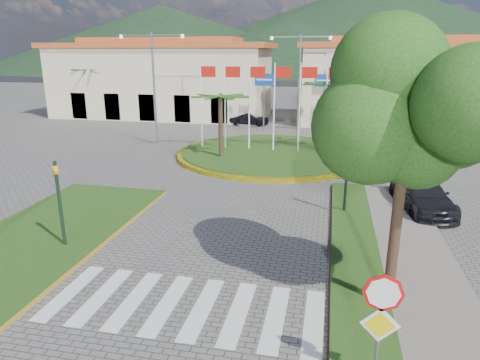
% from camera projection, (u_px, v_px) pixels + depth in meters
% --- Properties ---
extents(median_left, '(5.00, 14.00, 0.18)m').
position_uv_depth(median_left, '(24.00, 249.00, 14.89)').
color(median_left, '#224513').
rests_on(median_left, ground).
extents(crosswalk, '(8.00, 3.00, 0.01)m').
position_uv_depth(crosswalk, '(181.00, 305.00, 11.74)').
color(crosswalk, silver).
rests_on(crosswalk, ground).
extents(roundabout_island, '(12.70, 12.70, 6.00)m').
position_uv_depth(roundabout_island, '(272.00, 153.00, 28.55)').
color(roundabout_island, yellow).
rests_on(roundabout_island, ground).
extents(stop_sign, '(0.80, 0.11, 2.65)m').
position_uv_depth(stop_sign, '(381.00, 313.00, 8.34)').
color(stop_sign, slate).
rests_on(stop_sign, ground).
extents(deciduous_tree, '(3.60, 3.60, 6.80)m').
position_uv_depth(deciduous_tree, '(408.00, 119.00, 10.09)').
color(deciduous_tree, black).
rests_on(deciduous_tree, ground).
extents(traffic_light_left, '(0.15, 0.18, 3.20)m').
position_uv_depth(traffic_light_left, '(59.00, 197.00, 14.56)').
color(traffic_light_left, black).
rests_on(traffic_light_left, ground).
extents(traffic_light_right, '(0.15, 0.18, 3.20)m').
position_uv_depth(traffic_light_right, '(347.00, 171.00, 17.78)').
color(traffic_light_right, black).
rests_on(traffic_light_right, ground).
extents(traffic_light_far, '(0.18, 0.15, 3.20)m').
position_uv_depth(traffic_light_far, '(393.00, 121.00, 30.19)').
color(traffic_light_far, black).
rests_on(traffic_light_far, ground).
extents(direction_sign_west, '(1.60, 0.14, 5.20)m').
position_uv_depth(direction_sign_west, '(264.00, 90.00, 36.38)').
color(direction_sign_west, slate).
rests_on(direction_sign_west, ground).
extents(direction_sign_east, '(1.60, 0.14, 5.20)m').
position_uv_depth(direction_sign_east, '(324.00, 91.00, 35.38)').
color(direction_sign_east, slate).
rests_on(direction_sign_east, ground).
extents(street_lamp_centre, '(4.80, 0.16, 8.00)m').
position_uv_depth(street_lamp_centre, '(299.00, 80.00, 34.59)').
color(street_lamp_centre, slate).
rests_on(street_lamp_centre, ground).
extents(street_lamp_west, '(4.80, 0.16, 8.00)m').
position_uv_depth(street_lamp_west, '(154.00, 83.00, 30.97)').
color(street_lamp_west, slate).
rests_on(street_lamp_west, ground).
extents(building_left, '(23.32, 9.54, 8.05)m').
position_uv_depth(building_left, '(163.00, 79.00, 45.25)').
color(building_left, beige).
rests_on(building_left, ground).
extents(building_right, '(19.08, 9.54, 8.05)m').
position_uv_depth(building_right, '(401.00, 82.00, 40.46)').
color(building_right, beige).
rests_on(building_right, ground).
extents(hill_far_west, '(140.00, 140.00, 22.00)m').
position_uv_depth(hill_far_west, '(161.00, 38.00, 146.89)').
color(hill_far_west, black).
rests_on(hill_far_west, ground).
extents(hill_far_mid, '(180.00, 180.00, 30.00)m').
position_uv_depth(hill_far_mid, '(369.00, 27.00, 150.49)').
color(hill_far_mid, black).
rests_on(hill_far_mid, ground).
extents(hill_near_back, '(110.00, 110.00, 16.00)m').
position_uv_depth(hill_near_back, '(289.00, 47.00, 129.41)').
color(hill_near_back, black).
rests_on(hill_near_back, ground).
extents(white_van, '(4.47, 2.86, 1.15)m').
position_uv_depth(white_van, '(211.00, 114.00, 43.48)').
color(white_van, white).
rests_on(white_van, ground).
extents(car_dark_a, '(4.05, 2.03, 1.32)m').
position_uv_depth(car_dark_a, '(248.00, 118.00, 40.43)').
color(car_dark_a, black).
rests_on(car_dark_a, ground).
extents(car_dark_b, '(4.17, 2.70, 1.30)m').
position_uv_depth(car_dark_b, '(402.00, 119.00, 39.60)').
color(car_dark_b, black).
rests_on(car_dark_b, ground).
extents(car_side_right, '(2.59, 4.88, 1.35)m').
position_uv_depth(car_side_right, '(422.00, 195.00, 18.72)').
color(car_side_right, black).
rests_on(car_side_right, ground).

